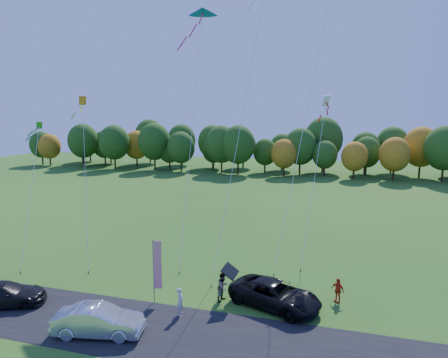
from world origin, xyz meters
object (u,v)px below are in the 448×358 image
(silver_sedan, at_px, (98,321))
(person_east, at_px, (338,290))
(feather_flag, at_px, (157,264))
(black_suv, at_px, (275,294))

(silver_sedan, distance_m, person_east, 14.60)
(silver_sedan, xyz_separation_m, feather_flag, (1.45, 4.31, 1.76))
(person_east, relative_size, feather_flag, 0.38)
(person_east, height_order, feather_flag, feather_flag)
(silver_sedan, distance_m, feather_flag, 4.88)
(black_suv, height_order, silver_sedan, black_suv)
(silver_sedan, bearing_deg, black_suv, -68.39)
(silver_sedan, relative_size, feather_flag, 1.16)
(black_suv, bearing_deg, silver_sedan, 144.83)
(feather_flag, bearing_deg, black_suv, 11.84)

